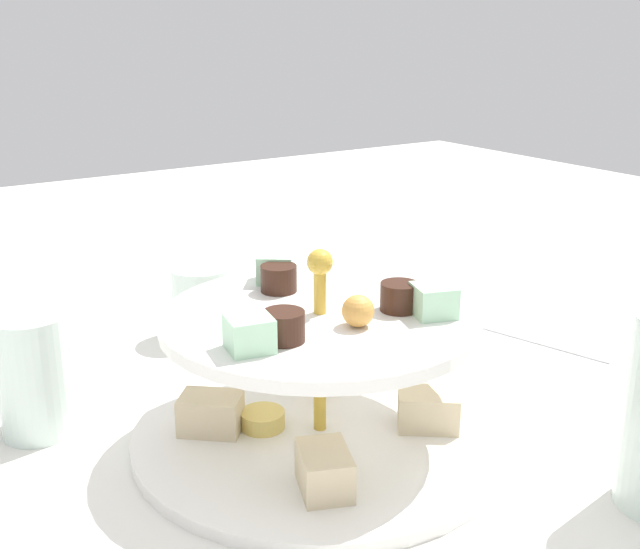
# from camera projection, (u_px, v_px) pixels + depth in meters

# --- Properties ---
(ground_plane) EXTENTS (2.40, 2.40, 0.00)m
(ground_plane) POSITION_uv_depth(u_px,v_px,m) (320.00, 439.00, 0.64)
(ground_plane) COLOR silver
(tiered_serving_stand) EXTENTS (0.30, 0.30, 0.16)m
(tiered_serving_stand) POSITION_uv_depth(u_px,v_px,m) (320.00, 385.00, 0.63)
(tiered_serving_stand) COLOR white
(tiered_serving_stand) RESTS_ON ground_plane
(water_glass_short_left) EXTENTS (0.06, 0.06, 0.08)m
(water_glass_short_left) POSITION_uv_depth(u_px,v_px,m) (202.00, 302.00, 0.84)
(water_glass_short_left) COLOR silver
(water_glass_short_left) RESTS_ON ground_plane
(teacup_with_saucer) EXTENTS (0.09, 0.09, 0.05)m
(teacup_with_saucer) POSITION_uv_depth(u_px,v_px,m) (327.00, 299.00, 0.89)
(teacup_with_saucer) COLOR white
(teacup_with_saucer) RESTS_ON ground_plane
(butter_knife_right) EXTENTS (0.06, 0.17, 0.00)m
(butter_knife_right) POSITION_uv_depth(u_px,v_px,m) (534.00, 339.00, 0.84)
(butter_knife_right) COLOR silver
(butter_knife_right) RESTS_ON ground_plane
(water_glass_mid_back) EXTENTS (0.06, 0.06, 0.10)m
(water_glass_mid_back) POSITION_uv_depth(u_px,v_px,m) (34.00, 375.00, 0.64)
(water_glass_mid_back) COLOR silver
(water_glass_mid_back) RESTS_ON ground_plane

